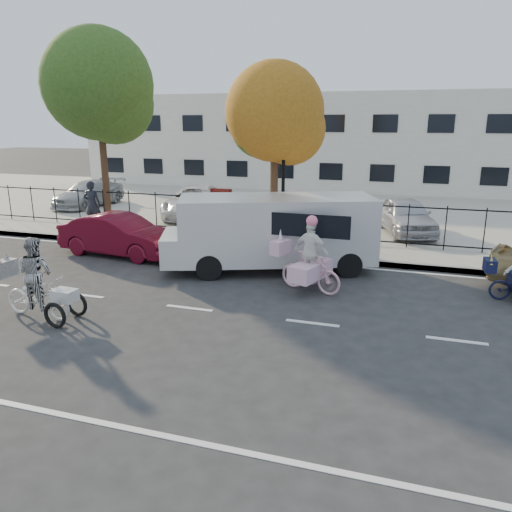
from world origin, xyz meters
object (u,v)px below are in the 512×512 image
at_px(zebra_trike, 37,287).
at_px(white_van, 273,230).
at_px(unicorn_bike, 309,264).
at_px(pedestrian, 92,204).
at_px(lot_car_b, 195,202).
at_px(lot_car_c, 302,212).
at_px(lot_car_d, 405,215).
at_px(red_sedan, 120,235).
at_px(lamppost, 283,158).
at_px(lot_car_a, 89,194).

distance_m(zebra_trike, white_van, 6.70).
distance_m(unicorn_bike, pedestrian, 10.99).
relative_size(lot_car_b, lot_car_c, 1.36).
height_order(lot_car_b, lot_car_d, lot_car_d).
xyz_separation_m(red_sedan, lot_car_b, (-0.17, 6.41, 0.14)).
xyz_separation_m(zebra_trike, white_van, (4.02, 5.34, 0.49)).
distance_m(zebra_trike, lot_car_c, 11.67).
relative_size(zebra_trike, lot_car_d, 0.55).
xyz_separation_m(lamppost, red_sedan, (-4.80, -3.00, -2.43)).
bearing_deg(white_van, lamppost, 77.86).
bearing_deg(white_van, red_sedan, 158.61).
height_order(lot_car_a, lot_car_d, lot_car_d).
xyz_separation_m(unicorn_bike, red_sedan, (-6.77, 1.69, -0.07)).
distance_m(zebra_trike, pedestrian, 9.45).
height_order(lamppost, red_sedan, lamppost).
distance_m(pedestrian, lot_car_b, 4.55).
bearing_deg(unicorn_bike, lot_car_c, 32.86).
distance_m(lamppost, lot_car_b, 6.44).
bearing_deg(red_sedan, white_van, -83.57).
bearing_deg(unicorn_bike, pedestrian, 83.38).
relative_size(lamppost, red_sedan, 1.04).
height_order(lamppost, lot_car_d, lamppost).
bearing_deg(red_sedan, lot_car_a, 47.81).
distance_m(unicorn_bike, lot_car_a, 16.15).
bearing_deg(zebra_trike, lot_car_b, 11.16).
bearing_deg(lot_car_d, lot_car_b, 157.98).
relative_size(lamppost, lot_car_b, 0.89).
height_order(unicorn_bike, white_van, white_van).
relative_size(lamppost, unicorn_bike, 2.10).
relative_size(lamppost, lot_car_c, 1.21).
bearing_deg(pedestrian, red_sedan, 125.14).
xyz_separation_m(lamppost, zebra_trike, (-3.53, -8.34, -2.38)).
bearing_deg(lamppost, white_van, -80.75).
bearing_deg(pedestrian, lot_car_c, -172.48).
relative_size(zebra_trike, lot_car_c, 0.61).
height_order(lamppost, pedestrian, lamppost).
bearing_deg(unicorn_bike, lamppost, 41.45).
xyz_separation_m(lamppost, lot_car_a, (-11.35, 4.44, -2.33)).
relative_size(pedestrian, lot_car_d, 0.47).
bearing_deg(red_sedan, lot_car_c, -33.86).
bearing_deg(zebra_trike, unicorn_bike, -52.24).
height_order(lamppost, unicorn_bike, lamppost).
height_order(pedestrian, lot_car_d, pedestrian).
bearing_deg(lot_car_a, unicorn_bike, -31.46).
relative_size(lamppost, lot_car_a, 0.99).
distance_m(pedestrian, lot_car_a, 5.59).
height_order(red_sedan, lot_car_a, lot_car_a).
bearing_deg(white_van, lot_car_c, 72.60).
bearing_deg(red_sedan, zebra_trike, -160.22).
relative_size(zebra_trike, pedestrian, 1.17).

